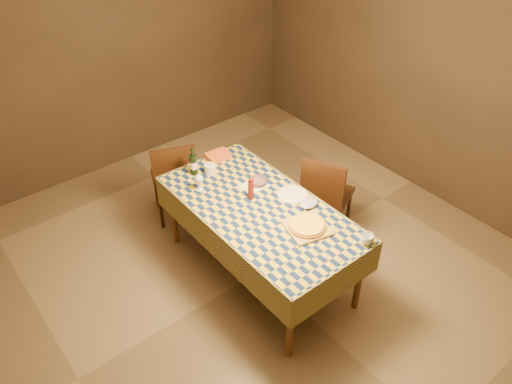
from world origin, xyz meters
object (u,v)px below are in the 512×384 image
at_px(chair_right, 325,193).
at_px(bowl, 259,182).
at_px(wine_bottle, 194,164).
at_px(cutting_board, 307,227).
at_px(pizza, 307,225).
at_px(dining_table, 260,214).
at_px(white_plate, 292,195).
at_px(chair_far, 174,178).

bearing_deg(chair_right, bowl, 157.77).
bearing_deg(chair_right, wine_bottle, 142.59).
xyz_separation_m(cutting_board, pizza, (0.00, 0.00, 0.02)).
distance_m(dining_table, pizza, 0.47).
height_order(white_plate, chair_right, chair_right).
distance_m(wine_bottle, white_plate, 0.94).
xyz_separation_m(pizza, white_plate, (0.20, 0.39, -0.03)).
relative_size(bowl, wine_bottle, 0.58).
relative_size(bowl, white_plate, 0.62).
bearing_deg(bowl, dining_table, -127.39).
distance_m(pizza, white_plate, 0.44).
bearing_deg(dining_table, wine_bottle, 101.92).
bearing_deg(pizza, dining_table, 105.51).
distance_m(pizza, bowl, 0.70).
xyz_separation_m(bowl, chair_right, (0.61, -0.25, -0.27)).
xyz_separation_m(wine_bottle, chair_right, (0.97, -0.74, -0.35)).
bearing_deg(wine_bottle, bowl, -53.94).
distance_m(cutting_board, bowl, 0.70).
xyz_separation_m(chair_far, chair_right, (0.98, -1.11, 0.00)).
xyz_separation_m(pizza, wine_bottle, (-0.28, 1.19, 0.07)).
xyz_separation_m(cutting_board, wine_bottle, (-0.28, 1.19, 0.09)).
relative_size(cutting_board, pizza, 0.85).
relative_size(bowl, chair_right, 0.17).
relative_size(bowl, chair_far, 0.17).
relative_size(white_plate, chair_right, 0.28).
bearing_deg(cutting_board, white_plate, 62.91).
bearing_deg(white_plate, cutting_board, -117.09).
bearing_deg(white_plate, wine_bottle, 121.00).
xyz_separation_m(white_plate, chair_far, (-0.49, 1.17, -0.25)).
bearing_deg(cutting_board, chair_far, 100.59).
height_order(pizza, chair_far, chair_far).
relative_size(white_plate, chair_far, 0.28).
bearing_deg(dining_table, pizza, -74.49).
bearing_deg(cutting_board, wine_bottle, 103.26).
xyz_separation_m(pizza, chair_far, (-0.29, 1.56, -0.28)).
relative_size(cutting_board, chair_far, 0.35).
bearing_deg(pizza, bowl, 83.77).
relative_size(dining_table, white_plate, 7.20).
relative_size(cutting_board, white_plate, 1.26).
relative_size(pizza, bowl, 2.38).
xyz_separation_m(wine_bottle, white_plate, (0.48, -0.80, -0.10)).
relative_size(dining_table, wine_bottle, 6.69).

